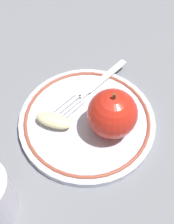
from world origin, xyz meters
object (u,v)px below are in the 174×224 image
plate (87,121)px  apple_red_whole (112,114)px  apple_slice_front (52,118)px  fork (93,87)px

plate → apple_red_whole: size_ratio=2.60×
plate → apple_slice_front: bearing=157.7°
apple_red_whole → apple_slice_front: bearing=145.2°
apple_red_whole → apple_slice_front: apple_red_whole is taller
apple_red_whole → fork: (0.02, 0.09, -0.04)m
plate → fork: fork is taller
apple_slice_front → fork: (0.10, 0.03, -0.01)m
plate → apple_slice_front: apple_slice_front is taller
apple_red_whole → apple_slice_front: size_ratio=1.48×
plate → apple_red_whole: apple_red_whole is taller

